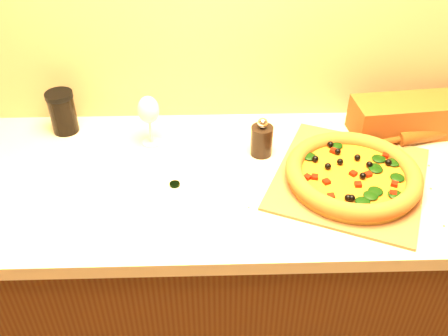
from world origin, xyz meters
TOP-DOWN VIEW (x-y plane):
  - cabinet at (0.00, 1.43)m, footprint 2.80×0.65m
  - countertop at (0.00, 1.43)m, footprint 2.84×0.68m
  - pizza_peel at (0.30, 1.41)m, footprint 0.54×0.64m
  - pizza at (0.29, 1.37)m, footprint 0.37×0.37m
  - bottle_cap at (-0.20, 1.38)m, footprint 0.03×0.03m
  - pepper_grinder at (0.05, 1.52)m, footprint 0.07×0.07m
  - rolling_pin at (0.59, 1.58)m, footprint 0.34×0.11m
  - bread_bag at (0.56, 1.63)m, footprint 0.43×0.18m
  - wine_glass at (-0.28, 1.59)m, footprint 0.07×0.07m
  - dark_jar at (-0.56, 1.67)m, footprint 0.09×0.09m

SIDE VIEW (x-z plane):
  - cabinet at x=0.00m, z-range 0.00..0.86m
  - countertop at x=0.00m, z-range 0.86..0.90m
  - bottle_cap at x=-0.20m, z-range 0.90..0.91m
  - pizza_peel at x=0.30m, z-range 0.90..0.91m
  - rolling_pin at x=0.59m, z-range 0.90..0.95m
  - pizza at x=0.29m, z-range 0.91..0.96m
  - pepper_grinder at x=0.05m, z-range 0.89..1.01m
  - bread_bag at x=0.56m, z-range 0.90..1.01m
  - dark_jar at x=-0.56m, z-range 0.90..1.04m
  - wine_glass at x=-0.28m, z-range 0.93..1.10m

